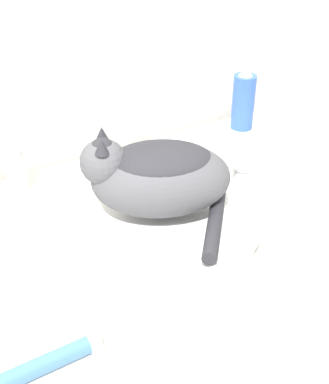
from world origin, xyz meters
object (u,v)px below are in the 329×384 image
at_px(faucet, 240,166).
at_px(spray_bottle_trigger, 243,101).
at_px(deodorant_stick, 15,168).
at_px(cat, 157,175).
at_px(cream_tube, 48,363).

distance_m(faucet, spray_bottle_trigger, 0.33).
relative_size(faucet, deodorant_stick, 1.05).
bearing_deg(spray_bottle_trigger, deodorant_stick, 180.00).
bearing_deg(faucet, spray_bottle_trigger, -138.39).
xyz_separation_m(cat, spray_bottle_trigger, (0.45, 0.29, -0.05)).
height_order(deodorant_stick, cream_tube, deodorant_stick).
bearing_deg(faucet, deodorant_stick, -39.76).
bearing_deg(deodorant_stick, faucet, -30.69).
bearing_deg(cream_tube, faucet, 24.37).
relative_size(spray_bottle_trigger, cream_tube, 1.01).
distance_m(cat, deodorant_stick, 0.36).
bearing_deg(cream_tube, deodorant_stick, 76.46).
distance_m(spray_bottle_trigger, deodorant_stick, 0.64).
bearing_deg(cream_tube, spray_bottle_trigger, 33.58).
bearing_deg(cat, faucet, -145.80).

